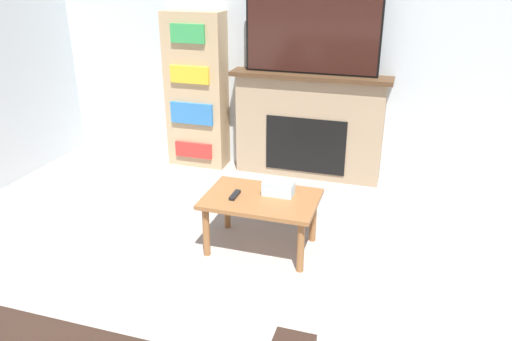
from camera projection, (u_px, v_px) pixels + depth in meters
The scene contains 7 objects.
wall_back at pixel (318, 34), 4.57m from camera, with size 6.34×0.06×2.70m.
fireplace at pixel (308, 126), 4.78m from camera, with size 1.50×0.28×1.01m.
tv at pixel (312, 35), 4.43m from camera, with size 1.22×0.03×0.69m.
coffee_table at pixel (261, 205), 3.58m from camera, with size 0.81×0.55×0.41m.
tissue_box at pixel (278, 188), 3.57m from camera, with size 0.22×0.12×0.10m.
remote_control at pixel (235, 195), 3.56m from camera, with size 0.04×0.15×0.02m.
bookshelf at pixel (196, 91), 4.98m from camera, with size 0.59×0.29×1.54m.
Camera 1 is at (0.87, -0.37, 1.97)m, focal length 35.00 mm.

